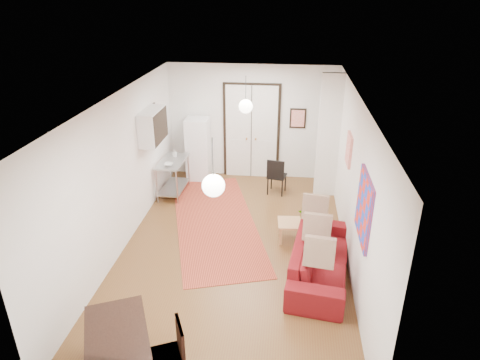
# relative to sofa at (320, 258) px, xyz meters

# --- Properties ---
(floor) EXTENTS (7.00, 7.00, 0.00)m
(floor) POSITION_rel_sofa_xyz_m (-1.58, 0.67, -0.34)
(floor) COLOR brown
(floor) RESTS_ON ground
(ceiling) EXTENTS (4.20, 7.00, 0.02)m
(ceiling) POSITION_rel_sofa_xyz_m (-1.58, 0.67, 2.56)
(ceiling) COLOR silver
(ceiling) RESTS_ON wall_back
(wall_back) EXTENTS (4.20, 0.02, 2.90)m
(wall_back) POSITION_rel_sofa_xyz_m (-1.58, 4.17, 1.11)
(wall_back) COLOR silver
(wall_back) RESTS_ON floor
(wall_front) EXTENTS (4.20, 0.02, 2.90)m
(wall_front) POSITION_rel_sofa_xyz_m (-1.58, -2.83, 1.11)
(wall_front) COLOR silver
(wall_front) RESTS_ON floor
(wall_left) EXTENTS (0.02, 7.00, 2.90)m
(wall_left) POSITION_rel_sofa_xyz_m (-3.68, 0.67, 1.11)
(wall_left) COLOR silver
(wall_left) RESTS_ON floor
(wall_right) EXTENTS (0.02, 7.00, 2.90)m
(wall_right) POSITION_rel_sofa_xyz_m (0.52, 0.67, 1.11)
(wall_right) COLOR silver
(wall_right) RESTS_ON floor
(double_doors) EXTENTS (1.44, 0.06, 2.50)m
(double_doors) POSITION_rel_sofa_xyz_m (-1.58, 4.12, 0.86)
(double_doors) COLOR white
(double_doors) RESTS_ON wall_back
(stub_partition) EXTENTS (0.50, 0.10, 2.90)m
(stub_partition) POSITION_rel_sofa_xyz_m (0.27, 3.22, 1.11)
(stub_partition) COLOR silver
(stub_partition) RESTS_ON floor
(wall_cabinet) EXTENTS (0.35, 1.00, 0.70)m
(wall_cabinet) POSITION_rel_sofa_xyz_m (-3.50, 2.17, 1.56)
(wall_cabinet) COLOR white
(wall_cabinet) RESTS_ON wall_left
(painting_popart) EXTENTS (0.05, 1.00, 1.00)m
(painting_popart) POSITION_rel_sofa_xyz_m (0.49, -0.58, 1.31)
(painting_popart) COLOR red
(painting_popart) RESTS_ON wall_right
(painting_abstract) EXTENTS (0.05, 0.50, 0.60)m
(painting_abstract) POSITION_rel_sofa_xyz_m (0.49, 1.47, 1.46)
(painting_abstract) COLOR #F7E8CE
(painting_abstract) RESTS_ON wall_right
(poster_back) EXTENTS (0.40, 0.03, 0.50)m
(poster_back) POSITION_rel_sofa_xyz_m (-0.43, 4.14, 1.26)
(poster_back) COLOR red
(poster_back) RESTS_ON wall_back
(print_left) EXTENTS (0.03, 0.44, 0.54)m
(print_left) POSITION_rel_sofa_xyz_m (-3.65, 2.67, 1.61)
(print_left) COLOR #925F3D
(print_left) RESTS_ON wall_left
(pendant_back) EXTENTS (0.30, 0.30, 0.80)m
(pendant_back) POSITION_rel_sofa_xyz_m (-1.58, 2.67, 1.91)
(pendant_back) COLOR white
(pendant_back) RESTS_ON ceiling
(pendant_front) EXTENTS (0.30, 0.30, 0.80)m
(pendant_front) POSITION_rel_sofa_xyz_m (-1.58, -1.33, 1.91)
(pendant_front) COLOR white
(pendant_front) RESTS_ON ceiling
(kilim_rug) EXTENTS (2.80, 4.59, 0.01)m
(kilim_rug) POSITION_rel_sofa_xyz_m (-2.11, 1.60, -0.33)
(kilim_rug) COLOR #B1442C
(kilim_rug) RESTS_ON floor
(sofa) EXTENTS (2.42, 1.22, 0.68)m
(sofa) POSITION_rel_sofa_xyz_m (0.00, 0.00, 0.00)
(sofa) COLOR maroon
(sofa) RESTS_ON floor
(coffee_table) EXTENTS (0.92, 0.56, 0.39)m
(coffee_table) POSITION_rel_sofa_xyz_m (-0.32, 1.09, 0.00)
(coffee_table) COLOR tan
(coffee_table) RESTS_ON floor
(potted_plant) EXTENTS (0.32, 0.37, 0.38)m
(potted_plant) POSITION_rel_sofa_xyz_m (-0.22, 1.09, 0.25)
(potted_plant) COLOR #2C622E
(potted_plant) RESTS_ON coffee_table
(kitchen_counter) EXTENTS (0.59, 1.13, 0.86)m
(kitchen_counter) POSITION_rel_sofa_xyz_m (-3.33, 2.84, 0.20)
(kitchen_counter) COLOR #A7AAAC
(kitchen_counter) RESTS_ON floor
(bowl) EXTENTS (0.21, 0.21, 0.05)m
(bowl) POSITION_rel_sofa_xyz_m (-3.33, 2.54, 0.54)
(bowl) COLOR white
(bowl) RESTS_ON kitchen_counter
(soap_bottle) EXTENTS (0.08, 0.08, 0.18)m
(soap_bottle) POSITION_rel_sofa_xyz_m (-3.33, 3.09, 0.61)
(soap_bottle) COLOR teal
(soap_bottle) RESTS_ON kitchen_counter
(fridge) EXTENTS (0.57, 0.57, 1.60)m
(fridge) POSITION_rel_sofa_xyz_m (-2.91, 3.82, 0.46)
(fridge) COLOR white
(fridge) RESTS_ON floor
(dining_table) EXTENTS (1.22, 1.50, 0.72)m
(dining_table) POSITION_rel_sofa_xyz_m (-2.62, -2.48, 0.30)
(dining_table) COLOR black
(dining_table) RESTS_ON floor
(dining_chair_near) EXTENTS (0.56, 0.66, 0.90)m
(dining_chair_near) POSITION_rel_sofa_xyz_m (-2.02, -2.40, 0.18)
(dining_chair_near) COLOR #381B12
(dining_chair_near) RESTS_ON floor
(dining_chair_far) EXTENTS (0.56, 0.66, 0.90)m
(dining_chair_far) POSITION_rel_sofa_xyz_m (-2.02, -2.40, 0.18)
(dining_chair_far) COLOR #381B12
(dining_chair_far) RESTS_ON floor
(black_side_chair) EXTENTS (0.49, 0.49, 0.90)m
(black_side_chair) POSITION_rel_sofa_xyz_m (-0.87, 3.25, 0.19)
(black_side_chair) COLOR black
(black_side_chair) RESTS_ON floor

